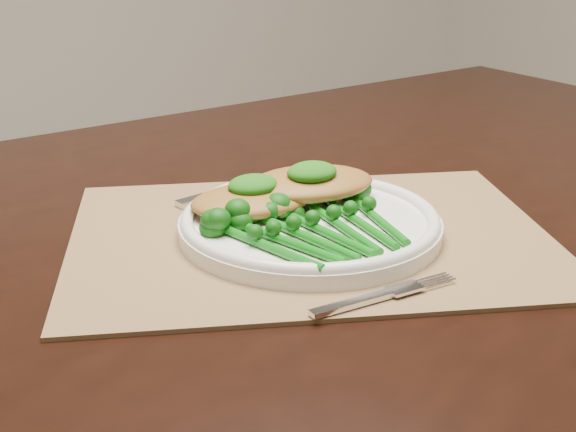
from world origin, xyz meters
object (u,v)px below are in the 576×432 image
chicken_fillet_left (252,200)px  placemat (310,236)px  broccolini_bundle (326,232)px  dinner_plate (310,222)px

chicken_fillet_left → placemat: bearing=-44.7°
placemat → broccolini_bundle: 0.05m
dinner_plate → broccolini_bundle: 0.05m
placemat → broccolini_bundle: bearing=-80.3°
dinner_plate → chicken_fillet_left: bearing=132.0°
chicken_fillet_left → broccolini_bundle: (0.03, -0.09, -0.01)m
dinner_plate → chicken_fillet_left: (-0.04, 0.05, 0.02)m
broccolini_bundle → dinner_plate: bearing=72.7°
chicken_fillet_left → broccolini_bundle: 0.10m
placemat → chicken_fillet_left: (-0.04, 0.05, 0.03)m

